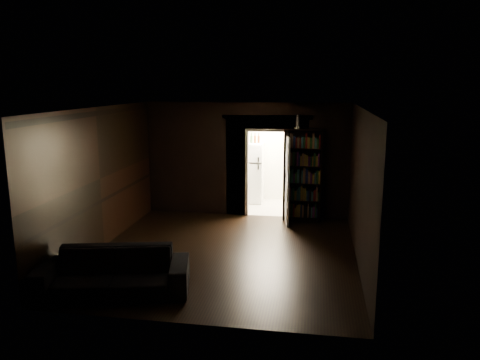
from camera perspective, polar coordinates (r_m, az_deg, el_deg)
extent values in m
plane|color=black|center=(9.21, -1.85, -8.92)|extent=(5.50, 5.50, 0.00)
cube|color=black|center=(11.77, -5.12, 2.66)|extent=(2.55, 0.10, 2.80)
cube|color=black|center=(11.41, 9.40, 2.25)|extent=(1.55, 0.10, 2.80)
cube|color=black|center=(11.35, 3.33, 7.68)|extent=(0.90, 0.10, 0.70)
cube|color=black|center=(9.61, -16.69, 0.15)|extent=(0.02, 5.50, 2.80)
cube|color=black|center=(8.69, 14.48, -0.92)|extent=(0.02, 5.50, 2.80)
cube|color=black|center=(6.23, -6.84, -5.63)|extent=(5.00, 0.02, 2.80)
cube|color=beige|center=(8.63, -1.97, 8.75)|extent=(5.00, 5.50, 0.02)
cube|color=silver|center=(11.47, 3.22, 0.67)|extent=(1.04, 0.06, 2.17)
cube|color=beige|center=(12.60, 3.60, -3.45)|extent=(2.20, 1.80, 0.10)
cube|color=silver|center=(13.17, 4.05, 2.76)|extent=(2.20, 0.10, 2.40)
cube|color=silver|center=(12.48, -1.13, 2.29)|extent=(0.10, 1.60, 2.40)
cube|color=silver|center=(12.28, 8.56, 2.01)|extent=(0.10, 1.60, 2.40)
cube|color=silver|center=(12.19, 3.76, 7.96)|extent=(2.20, 1.80, 0.10)
cube|color=#D17080|center=(12.99, 4.09, 7.17)|extent=(2.00, 0.04, 0.26)
imported|color=black|center=(7.70, -15.25, -10.01)|extent=(2.51, 1.50, 0.90)
cube|color=black|center=(11.26, 7.62, 0.63)|extent=(0.95, 0.49, 2.20)
cube|color=white|center=(12.92, 1.21, 0.93)|extent=(0.95, 0.92, 1.65)
cube|color=silver|center=(11.01, 5.73, 0.03)|extent=(0.18, 0.85, 2.05)
cube|color=silver|center=(11.06, 7.04, 7.07)|extent=(0.12, 0.12, 0.33)
cube|color=black|center=(12.76, 1.17, 5.18)|extent=(0.69, 0.28, 0.28)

